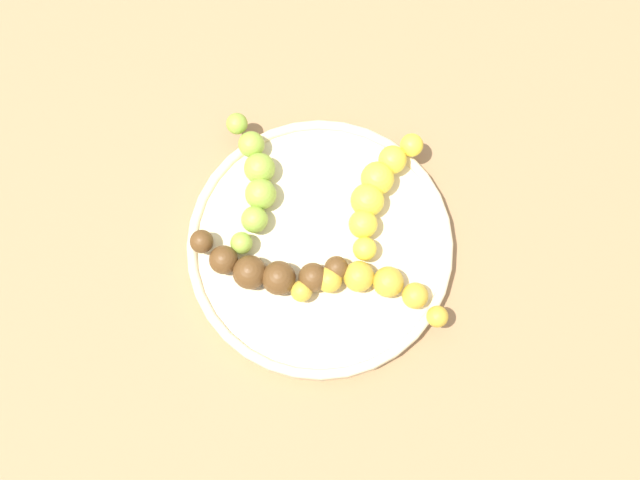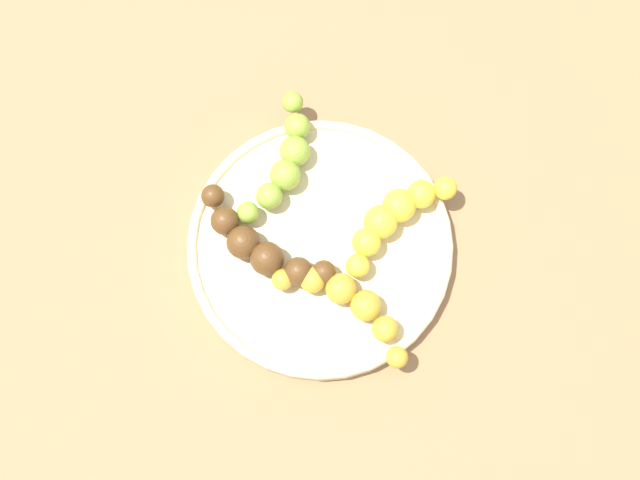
% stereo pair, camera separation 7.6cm
% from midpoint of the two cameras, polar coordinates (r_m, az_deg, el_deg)
% --- Properties ---
extents(ground_plane, '(2.40, 2.40, 0.00)m').
position_cam_midpoint_polar(ground_plane, '(0.79, -2.67, -1.21)').
color(ground_plane, '#936D47').
extents(fruit_bowl, '(0.26, 0.26, 0.02)m').
position_cam_midpoint_polar(fruit_bowl, '(0.78, -2.72, -1.01)').
color(fruit_bowl, beige).
rests_on(fruit_bowl, ground_plane).
extents(banana_green, '(0.14, 0.06, 0.03)m').
position_cam_midpoint_polar(banana_green, '(0.78, -7.41, 3.60)').
color(banana_green, '#8CAD38').
rests_on(banana_green, fruit_bowl).
extents(banana_overripe, '(0.05, 0.15, 0.03)m').
position_cam_midpoint_polar(banana_overripe, '(0.76, -6.69, -2.65)').
color(banana_overripe, '#593819').
rests_on(banana_overripe, fruit_bowl).
extents(banana_spotted, '(0.05, 0.15, 0.03)m').
position_cam_midpoint_polar(banana_spotted, '(0.75, 0.91, -3.87)').
color(banana_spotted, gold).
rests_on(banana_spotted, fruit_bowl).
extents(banana_yellow, '(0.13, 0.06, 0.03)m').
position_cam_midpoint_polar(banana_yellow, '(0.77, 1.32, 2.93)').
color(banana_yellow, yellow).
rests_on(banana_yellow, fruit_bowl).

